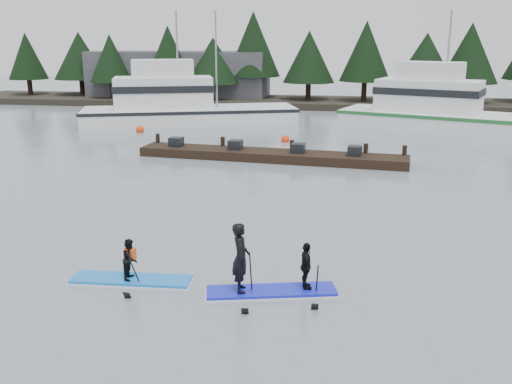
# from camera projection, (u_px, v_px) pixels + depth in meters

# --- Properties ---
(ground) EXTENTS (160.00, 160.00, 0.00)m
(ground) POSITION_uv_depth(u_px,v_px,m) (220.00, 292.00, 15.02)
(ground) COLOR slate
(ground) RESTS_ON ground
(far_shore) EXTENTS (70.00, 8.00, 0.60)m
(far_shore) POSITION_uv_depth(u_px,v_px,m) (314.00, 103.00, 54.94)
(far_shore) COLOR #2D281E
(far_shore) RESTS_ON ground
(treeline) EXTENTS (60.00, 4.00, 8.00)m
(treeline) POSITION_uv_depth(u_px,v_px,m) (314.00, 106.00, 55.02)
(treeline) COLOR black
(treeline) RESTS_ON ground
(waterfront_building) EXTENTS (18.00, 6.00, 5.00)m
(waterfront_building) POSITION_uv_depth(u_px,v_px,m) (179.00, 76.00, 58.38)
(waterfront_building) COLOR #4C4C51
(waterfront_building) RESTS_ON ground
(fishing_boat_large) EXTENTS (16.76, 9.35, 9.30)m
(fishing_boat_large) POSITION_uv_depth(u_px,v_px,m) (183.00, 114.00, 43.90)
(fishing_boat_large) COLOR white
(fishing_boat_large) RESTS_ON ground
(fishing_boat_medium) EXTENTS (16.41, 9.66, 9.23)m
(fishing_boat_medium) POSITION_uv_depth(u_px,v_px,m) (447.00, 121.00, 40.62)
(fishing_boat_medium) COLOR white
(fishing_boat_medium) RESTS_ON ground
(floating_dock) EXTENTS (14.75, 3.50, 0.49)m
(floating_dock) POSITION_uv_depth(u_px,v_px,m) (271.00, 156.00, 30.88)
(floating_dock) COLOR black
(floating_dock) RESTS_ON ground
(buoy_b) EXTENTS (0.54, 0.54, 0.54)m
(buoy_b) POSITION_uv_depth(u_px,v_px,m) (285.00, 142.00, 36.25)
(buoy_b) COLOR #EE390B
(buoy_b) RESTS_ON ground
(buoy_a) EXTENTS (0.58, 0.58, 0.58)m
(buoy_a) POSITION_uv_depth(u_px,v_px,m) (140.00, 132.00, 39.92)
(buoy_a) COLOR #EE390B
(buoy_a) RESTS_ON ground
(buoy_c) EXTENTS (0.50, 0.50, 0.50)m
(buoy_c) POSITION_uv_depth(u_px,v_px,m) (455.00, 134.00, 39.33)
(buoy_c) COLOR #EE390B
(buoy_c) RESTS_ON ground
(paddleboard_solo) EXTENTS (3.31, 1.12, 1.75)m
(paddleboard_solo) POSITION_uv_depth(u_px,v_px,m) (131.00, 270.00, 15.50)
(paddleboard_solo) COLOR blue
(paddleboard_solo) RESTS_ON ground
(paddleboard_duo) EXTENTS (3.47, 1.62, 2.42)m
(paddleboard_duo) POSITION_uv_depth(u_px,v_px,m) (266.00, 269.00, 14.70)
(paddleboard_duo) COLOR #1620D6
(paddleboard_duo) RESTS_ON ground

